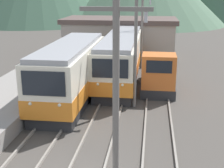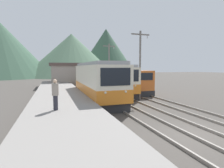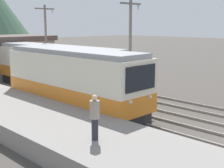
{
  "view_description": "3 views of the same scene",
  "coord_description": "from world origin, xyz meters",
  "px_view_note": "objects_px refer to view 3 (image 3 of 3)",
  "views": [
    {
      "loc": [
        2.7,
        -9.34,
        7.19
      ],
      "look_at": [
        0.4,
        8.33,
        1.79
      ],
      "focal_mm": 50.0,
      "sensor_mm": 36.0,
      "label": 1
    },
    {
      "loc": [
        -6.87,
        -6.65,
        3.37
      ],
      "look_at": [
        -1.17,
        9.89,
        1.71
      ],
      "focal_mm": 28.0,
      "sensor_mm": 36.0,
      "label": 2
    },
    {
      "loc": [
        -14.49,
        -4.77,
        5.36
      ],
      "look_at": [
        0.22,
        9.71,
        1.37
      ],
      "focal_mm": 50.0,
      "sensor_mm": 36.0,
      "label": 3
    }
  ],
  "objects_px": {
    "commuter_train_center": "(56,70)",
    "catenary_mast_far": "(46,41)",
    "commuter_train_left": "(74,82)",
    "person_on_platform": "(95,116)",
    "catenary_mast_mid": "(130,46)",
    "shunting_locomotive": "(106,75)"
  },
  "relations": [
    {
      "from": "commuter_train_center",
      "to": "catenary_mast_far",
      "type": "distance_m",
      "value": 4.42
    },
    {
      "from": "commuter_train_left",
      "to": "person_on_platform",
      "type": "relative_size",
      "value": 6.05
    },
    {
      "from": "catenary_mast_far",
      "to": "commuter_train_center",
      "type": "bearing_deg",
      "value": -112.95
    },
    {
      "from": "catenary_mast_far",
      "to": "commuter_train_left",
      "type": "bearing_deg",
      "value": -114.78
    },
    {
      "from": "catenary_mast_far",
      "to": "person_on_platform",
      "type": "relative_size",
      "value": 3.93
    },
    {
      "from": "catenary_mast_mid",
      "to": "person_on_platform",
      "type": "relative_size",
      "value": 3.93
    },
    {
      "from": "commuter_train_center",
      "to": "catenary_mast_mid",
      "type": "height_order",
      "value": "catenary_mast_mid"
    },
    {
      "from": "catenary_mast_mid",
      "to": "catenary_mast_far",
      "type": "distance_m",
      "value": 10.2
    },
    {
      "from": "commuter_train_left",
      "to": "shunting_locomotive",
      "type": "xyz_separation_m",
      "value": [
        5.8,
        3.0,
        -0.58
      ]
    },
    {
      "from": "person_on_platform",
      "to": "commuter_train_left",
      "type": "bearing_deg",
      "value": 57.51
    },
    {
      "from": "shunting_locomotive",
      "to": "catenary_mast_far",
      "type": "relative_size",
      "value": 0.84
    },
    {
      "from": "commuter_train_center",
      "to": "person_on_platform",
      "type": "height_order",
      "value": "commuter_train_center"
    },
    {
      "from": "catenary_mast_far",
      "to": "person_on_platform",
      "type": "bearing_deg",
      "value": -118.07
    },
    {
      "from": "shunting_locomotive",
      "to": "catenary_mast_mid",
      "type": "bearing_deg",
      "value": -111.06
    },
    {
      "from": "commuter_train_left",
      "to": "shunting_locomotive",
      "type": "distance_m",
      "value": 6.56
    },
    {
      "from": "person_on_platform",
      "to": "shunting_locomotive",
      "type": "bearing_deg",
      "value": 43.68
    },
    {
      "from": "person_on_platform",
      "to": "catenary_mast_far",
      "type": "bearing_deg",
      "value": 61.93
    },
    {
      "from": "commuter_train_center",
      "to": "person_on_platform",
      "type": "xyz_separation_m",
      "value": [
        -6.92,
        -12.24,
        0.19
      ]
    },
    {
      "from": "commuter_train_center",
      "to": "catenary_mast_mid",
      "type": "bearing_deg",
      "value": -77.21
    },
    {
      "from": "shunting_locomotive",
      "to": "commuter_train_left",
      "type": "bearing_deg",
      "value": -152.61
    },
    {
      "from": "shunting_locomotive",
      "to": "catenary_mast_far",
      "type": "height_order",
      "value": "catenary_mast_far"
    },
    {
      "from": "catenary_mast_mid",
      "to": "person_on_platform",
      "type": "bearing_deg",
      "value": -146.4
    }
  ]
}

